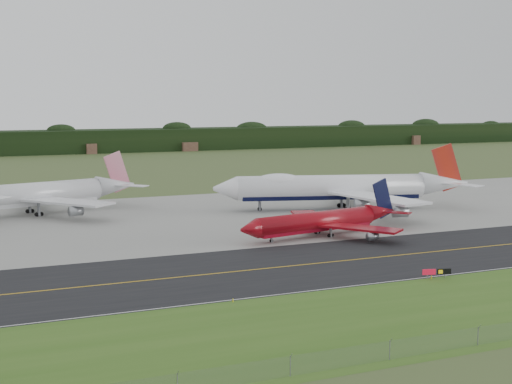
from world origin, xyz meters
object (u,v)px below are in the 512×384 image
(jet_ba_747, at_px, (340,187))
(jet_red_737, at_px, (324,221))
(jet_star_tail, at_px, (33,195))
(taxiway_sign, at_px, (437,272))

(jet_ba_747, distance_m, jet_red_737, 36.11)
(jet_red_737, xyz_separation_m, jet_star_tail, (-53.17, 51.48, 1.87))
(jet_red_737, height_order, jet_star_tail, jet_star_tail)
(jet_red_737, relative_size, jet_star_tail, 0.74)
(jet_ba_747, distance_m, jet_star_tail, 76.80)
(jet_red_737, bearing_deg, jet_ba_747, 55.40)
(taxiway_sign, bearing_deg, jet_star_tail, 120.14)
(jet_star_tail, relative_size, taxiway_sign, 12.08)
(jet_star_tail, bearing_deg, taxiway_sign, -59.86)
(jet_red_737, relative_size, taxiway_sign, 8.89)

